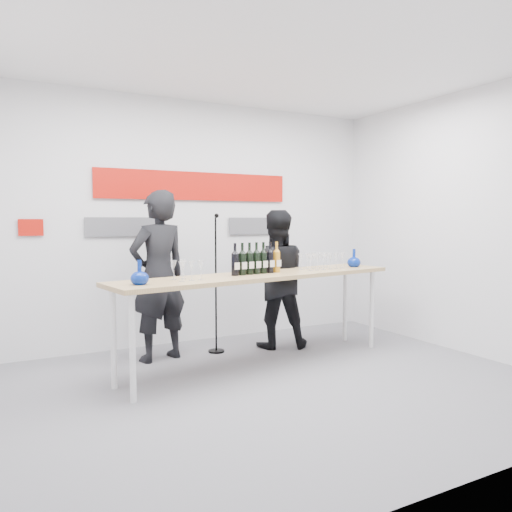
{
  "coord_description": "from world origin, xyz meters",
  "views": [
    {
      "loc": [
        -2.32,
        -3.88,
        1.53
      ],
      "look_at": [
        0.18,
        0.74,
        1.15
      ],
      "focal_mm": 35.0,
      "sensor_mm": 36.0,
      "label": 1
    }
  ],
  "objects_px": {
    "presenter_right": "(275,279)",
    "tasting_table": "(261,281)",
    "mic_stand": "(216,310)",
    "presenter_left": "(158,276)"
  },
  "relations": [
    {
      "from": "tasting_table",
      "to": "presenter_right",
      "type": "height_order",
      "value": "presenter_right"
    },
    {
      "from": "mic_stand",
      "to": "presenter_right",
      "type": "bearing_deg",
      "value": -12.17
    },
    {
      "from": "tasting_table",
      "to": "mic_stand",
      "type": "height_order",
      "value": "mic_stand"
    },
    {
      "from": "tasting_table",
      "to": "presenter_right",
      "type": "bearing_deg",
      "value": 39.93
    },
    {
      "from": "presenter_right",
      "to": "mic_stand",
      "type": "distance_m",
      "value": 0.81
    },
    {
      "from": "presenter_right",
      "to": "tasting_table",
      "type": "bearing_deg",
      "value": 69.55
    },
    {
      "from": "tasting_table",
      "to": "mic_stand",
      "type": "xyz_separation_m",
      "value": [
        -0.2,
        0.7,
        -0.41
      ]
    },
    {
      "from": "presenter_right",
      "to": "mic_stand",
      "type": "height_order",
      "value": "presenter_right"
    },
    {
      "from": "tasting_table",
      "to": "presenter_left",
      "type": "xyz_separation_m",
      "value": [
        -0.88,
        0.71,
        0.03
      ]
    },
    {
      "from": "tasting_table",
      "to": "presenter_left",
      "type": "height_order",
      "value": "presenter_left"
    }
  ]
}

